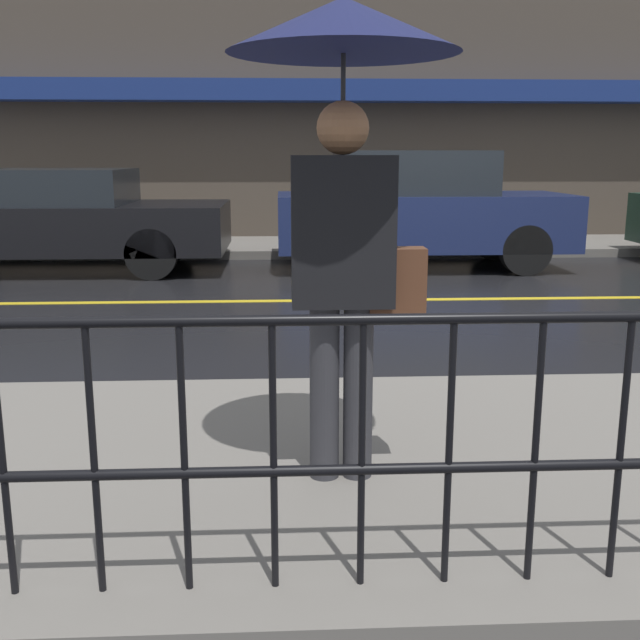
% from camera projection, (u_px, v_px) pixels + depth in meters
% --- Properties ---
extents(ground_plane, '(80.00, 80.00, 0.00)m').
position_uv_depth(ground_plane, '(450.00, 299.00, 8.16)').
color(ground_plane, black).
extents(sidewalk_far, '(28.00, 2.14, 0.13)m').
position_uv_depth(sidewalk_far, '(392.00, 246.00, 12.40)').
color(sidewalk_far, slate).
rests_on(sidewalk_far, ground_plane).
extents(lane_marking, '(25.20, 0.12, 0.01)m').
position_uv_depth(lane_marking, '(450.00, 299.00, 8.16)').
color(lane_marking, gold).
rests_on(lane_marking, ground_plane).
extents(building_storefront, '(28.00, 0.85, 6.66)m').
position_uv_depth(building_storefront, '(386.00, 51.00, 12.88)').
color(building_storefront, '#4C4238').
rests_on(building_storefront, ground_plane).
extents(pedestrian, '(0.94, 0.94, 2.02)m').
position_uv_depth(pedestrian, '(345.00, 119.00, 3.03)').
color(pedestrian, '#333338').
rests_on(pedestrian, sidewalk_near).
extents(car_black, '(4.65, 1.93, 1.36)m').
position_uv_depth(car_black, '(49.00, 218.00, 10.09)').
color(car_black, black).
rests_on(car_black, ground_plane).
extents(car_navy, '(3.98, 1.72, 1.60)m').
position_uv_depth(car_navy, '(419.00, 210.00, 10.32)').
color(car_navy, '#19234C').
rests_on(car_navy, ground_plane).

